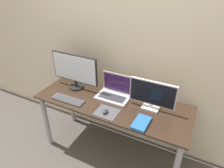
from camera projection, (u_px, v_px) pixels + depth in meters
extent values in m
cube|color=beige|center=(128.00, 48.00, 2.24)|extent=(7.00, 0.05, 2.50)
cube|color=#332319|center=(112.00, 102.00, 2.20)|extent=(1.71, 0.64, 0.02)
cylinder|color=#99999E|center=(46.00, 121.00, 2.50)|extent=(0.06, 0.06, 0.74)
cylinder|color=#99999E|center=(71.00, 100.00, 2.90)|extent=(0.06, 0.06, 0.74)
cylinder|color=#99999E|center=(185.00, 136.00, 2.28)|extent=(0.06, 0.06, 0.74)
cylinder|color=black|center=(76.00, 87.00, 2.44)|extent=(0.18, 0.18, 0.02)
cylinder|color=black|center=(76.00, 83.00, 2.42)|extent=(0.04, 0.04, 0.08)
cube|color=black|center=(75.00, 68.00, 2.32)|extent=(0.60, 0.02, 0.34)
cube|color=silver|center=(74.00, 69.00, 2.31)|extent=(0.58, 0.01, 0.32)
cube|color=silver|center=(151.00, 108.00, 2.08)|extent=(0.17, 0.12, 0.02)
cylinder|color=silver|center=(151.00, 105.00, 2.06)|extent=(0.04, 0.04, 0.05)
cube|color=silver|center=(152.00, 93.00, 1.99)|extent=(0.48, 0.02, 0.27)
cube|color=black|center=(152.00, 94.00, 1.98)|extent=(0.45, 0.01, 0.24)
cube|color=silver|center=(113.00, 97.00, 2.25)|extent=(0.37, 0.23, 0.02)
cube|color=#2D2D33|center=(112.00, 97.00, 2.23)|extent=(0.30, 0.13, 0.00)
cube|color=silver|center=(118.00, 83.00, 2.28)|extent=(0.37, 0.01, 0.23)
cube|color=#331947|center=(117.00, 83.00, 2.27)|extent=(0.33, 0.01, 0.20)
cube|color=#4C4C51|center=(68.00, 100.00, 2.20)|extent=(0.38, 0.11, 0.02)
cube|color=#383838|center=(68.00, 99.00, 2.20)|extent=(0.35, 0.09, 0.00)
cube|color=#47474C|center=(107.00, 112.00, 2.02)|extent=(0.23, 0.20, 0.00)
ellipsoid|color=#333333|center=(105.00, 111.00, 2.00)|extent=(0.05, 0.07, 0.04)
cube|color=#235B9E|center=(141.00, 123.00, 1.87)|extent=(0.14, 0.23, 0.03)
cube|color=white|center=(141.00, 123.00, 1.87)|extent=(0.14, 0.22, 0.02)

